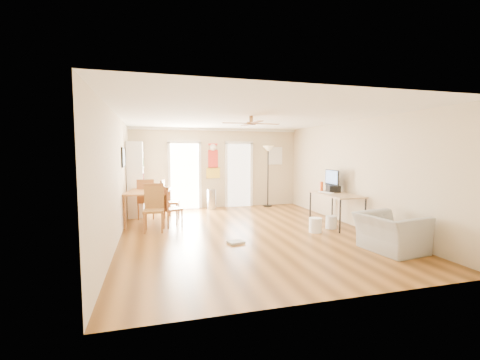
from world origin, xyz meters
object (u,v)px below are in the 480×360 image
object	(u,v)px
dining_chair_near	(154,208)
trash_can	(212,199)
bookshelf	(136,179)
printer	(333,189)
dining_table	(149,206)
computer_desk	(336,210)
wastebasket_b	(331,222)
dining_chair_right_a	(170,200)
dining_chair_far	(146,199)
torchiere_lamp	(268,176)
dining_chair_right_b	(172,207)
wastebasket_a	(315,225)
armchair	(391,233)

from	to	relation	value
dining_chair_near	trash_can	distance (m)	3.12
bookshelf	printer	size ratio (longest dim) A/B	6.27
dining_table	computer_desk	bearing A→B (deg)	-20.12
printer	wastebasket_b	xyz separation A→B (m)	(-0.39, -0.59, -0.73)
trash_can	computer_desk	distance (m)	4.03
dining_chair_right_a	printer	bearing A→B (deg)	-97.76
dining_chair_far	wastebasket_b	size ratio (longest dim) A/B	3.61
dining_chair_near	trash_can	size ratio (longest dim) A/B	1.69
dining_chair_right_a	torchiere_lamp	xyz separation A→B (m)	(3.29, 1.37, 0.48)
dining_chair_right_b	torchiere_lamp	world-z (taller)	torchiere_lamp
wastebasket_a	dining_chair_right_b	bearing A→B (deg)	155.67
trash_can	torchiere_lamp	bearing A→B (deg)	0.88
dining_chair_far	torchiere_lamp	xyz separation A→B (m)	(3.93, 0.98, 0.48)
torchiere_lamp	armchair	size ratio (longest dim) A/B	1.92
wastebasket_b	wastebasket_a	bearing A→B (deg)	-157.49
computer_desk	wastebasket_b	xyz separation A→B (m)	(-0.27, -0.25, -0.25)
dining_chair_far	printer	xyz separation A→B (m)	(4.69, -1.81, 0.34)
dining_table	wastebasket_b	xyz separation A→B (m)	(4.21, -1.89, -0.27)
bookshelf	dining_table	xyz separation A→B (m)	(0.37, -1.02, -0.64)
dining_chair_near	armchair	world-z (taller)	dining_chair_near
torchiere_lamp	dining_chair_near	bearing A→B (deg)	-145.59
dining_table	computer_desk	distance (m)	4.77
torchiere_lamp	printer	xyz separation A→B (m)	(0.76, -2.79, -0.14)
wastebasket_a	bookshelf	bearing A→B (deg)	142.12
dining_chair_right_b	wastebasket_b	xyz separation A→B (m)	(3.66, -1.18, -0.35)
dining_chair_far	printer	size ratio (longest dim) A/B	3.21
dining_chair_right_b	computer_desk	size ratio (longest dim) A/B	0.67
printer	wastebasket_a	bearing A→B (deg)	-126.31
wastebasket_a	wastebasket_b	distance (m)	0.59
computer_desk	wastebasket_a	distance (m)	0.98
torchiere_lamp	dining_chair_right_a	bearing A→B (deg)	-157.36
dining_table	torchiere_lamp	xyz separation A→B (m)	(3.84, 1.49, 0.60)
torchiere_lamp	computer_desk	xyz separation A→B (m)	(0.64, -3.13, -0.62)
computer_desk	wastebasket_a	size ratio (longest dim) A/B	4.48
dining_table	dining_chair_right_b	world-z (taller)	dining_chair_right_b
dining_chair_near	printer	size ratio (longest dim) A/B	3.22
bookshelf	wastebasket_a	world-z (taller)	bookshelf
bookshelf	computer_desk	size ratio (longest dim) A/B	1.43
trash_can	bookshelf	bearing A→B (deg)	-168.95
dining_chair_right_b	wastebasket_a	world-z (taller)	dining_chair_right_b
dining_chair_far	printer	world-z (taller)	dining_chair_far
dining_table	dining_chair_right_a	world-z (taller)	dining_chair_right_a
dining_chair_right_b	printer	bearing A→B (deg)	-115.23
dining_table	armchair	bearing A→B (deg)	-41.10
bookshelf	wastebasket_b	world-z (taller)	bookshelf
dining_chair_right_a	dining_chair_right_b	bearing A→B (deg)	-168.44
dining_chair_right_b	dining_chair_near	xyz separation A→B (m)	(-0.44, -0.36, 0.05)
trash_can	wastebasket_a	size ratio (longest dim) A/B	1.94
bookshelf	dining_chair_near	size ratio (longest dim) A/B	1.95
dining_chair_far	printer	distance (m)	5.04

